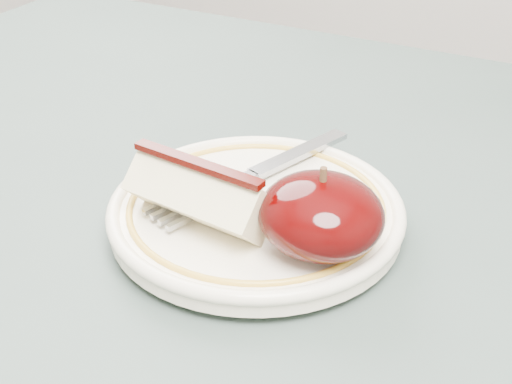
% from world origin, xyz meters
% --- Properties ---
extents(plate, '(0.19, 0.19, 0.02)m').
position_xyz_m(plate, '(0.03, 0.08, 0.76)').
color(plate, white).
rests_on(plate, table).
extents(apple_half, '(0.07, 0.07, 0.05)m').
position_xyz_m(apple_half, '(0.08, 0.05, 0.79)').
color(apple_half, black).
rests_on(apple_half, plate).
extents(apple_wedge, '(0.09, 0.05, 0.04)m').
position_xyz_m(apple_wedge, '(0.01, 0.04, 0.79)').
color(apple_wedge, beige).
rests_on(apple_wedge, plate).
extents(fork, '(0.07, 0.16, 0.00)m').
position_xyz_m(fork, '(0.01, 0.10, 0.77)').
color(fork, '#919499').
rests_on(fork, plate).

